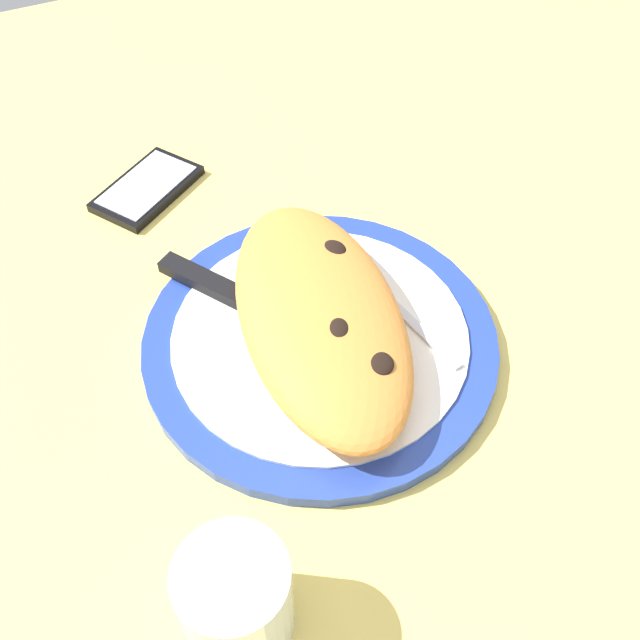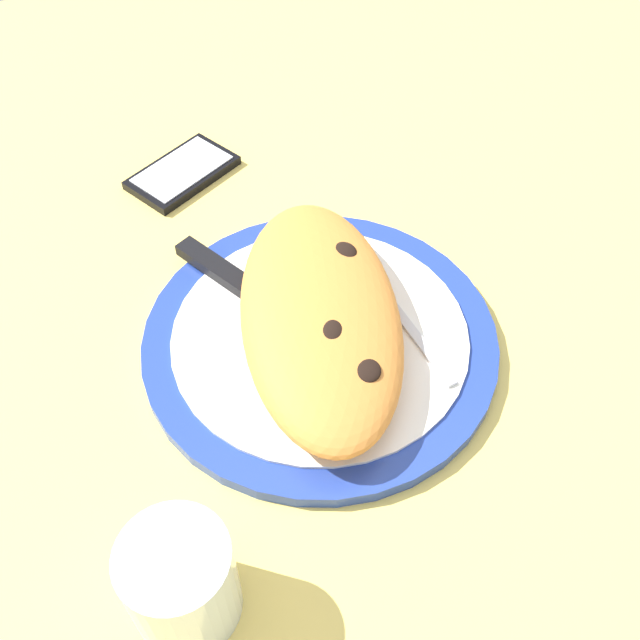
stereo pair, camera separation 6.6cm
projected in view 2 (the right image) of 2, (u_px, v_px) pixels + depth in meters
ground_plane at (320, 355)px, 69.85cm from camera, size 150.00×150.00×3.00cm
plate at (320, 340)px, 68.07cm from camera, size 32.45×32.45×1.69cm
calzone at (321, 318)px, 65.20cm from camera, size 30.63×18.35×5.21cm
fork at (391, 303)px, 69.49cm from camera, size 17.51×4.92×0.40cm
knife at (238, 283)px, 70.74cm from camera, size 19.52×13.61×1.20cm
smartphone at (183, 172)px, 83.76cm from camera, size 12.31×13.67×1.16cm
water_glass at (182, 585)px, 50.69cm from camera, size 7.68×7.68×8.82cm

